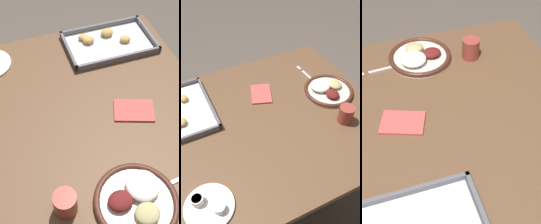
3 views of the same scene
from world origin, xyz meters
The scene contains 8 objects.
ground_plane centered at (0.00, 0.00, 0.00)m, with size 8.00×8.00×0.00m, color #564C44.
dining_table centered at (0.00, 0.00, 0.64)m, with size 0.93×1.03×0.76m.
dinner_plate centered at (0.04, -0.35, 0.77)m, with size 0.26×0.26×0.05m.
fork centered at (0.20, -0.32, 0.76)m, with size 0.19×0.03×0.00m.
saucer_plate centered at (-0.29, 0.40, 0.77)m, with size 0.18×0.18×0.04m.
baking_tray centered at (0.22, 0.36, 0.77)m, with size 0.38×0.25×0.04m.
drinking_cup centered at (-0.17, -0.30, 0.80)m, with size 0.07×0.07×0.08m.
napkin centered at (0.17, -0.03, 0.76)m, with size 0.17×0.14×0.01m.
Camera 2 is at (-0.76, 0.38, 1.66)m, focal length 42.00 mm.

